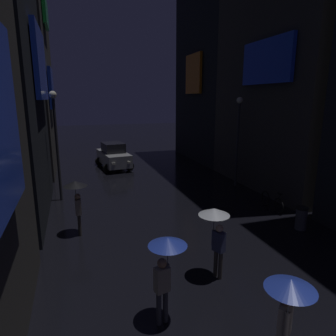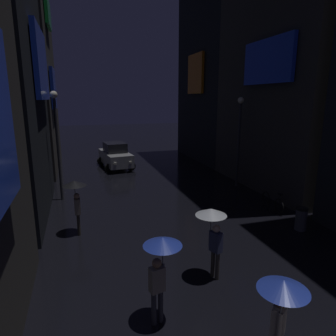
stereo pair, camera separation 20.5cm
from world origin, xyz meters
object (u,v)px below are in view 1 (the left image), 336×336
at_px(pedestrian_foreground_right_blue, 288,300).
at_px(pedestrian_foreground_left_blue, 166,257).
at_px(pedestrian_midstreet_centre_clear, 216,224).
at_px(streetlamp_left_far, 56,134).
at_px(car_distant, 114,156).
at_px(bicycle_parked_at_storefront, 272,201).
at_px(streetlamp_right_far, 238,131).
at_px(pedestrian_far_right_black, 76,193).
at_px(trash_bin, 301,218).

bearing_deg(pedestrian_foreground_right_blue, pedestrian_foreground_left_blue, 128.25).
height_order(pedestrian_midstreet_centre_clear, streetlamp_left_far, streetlamp_left_far).
distance_m(pedestrian_foreground_right_blue, car_distant, 18.62).
distance_m(pedestrian_foreground_right_blue, bicycle_parked_at_storefront, 9.35).
xyz_separation_m(bicycle_parked_at_storefront, streetlamp_right_far, (0.40, 4.08, 2.91)).
distance_m(bicycle_parked_at_storefront, streetlamp_right_far, 5.02).
height_order(pedestrian_far_right_black, trash_bin, pedestrian_far_right_black).
relative_size(streetlamp_left_far, streetlamp_right_far, 1.05).
distance_m(pedestrian_foreground_right_blue, pedestrian_far_right_black, 8.35).
height_order(bicycle_parked_at_storefront, streetlamp_left_far, streetlamp_left_far).
relative_size(pedestrian_midstreet_centre_clear, streetlamp_left_far, 0.38).
bearing_deg(streetlamp_left_far, bicycle_parked_at_storefront, -24.89).
distance_m(pedestrian_far_right_black, car_distant, 11.39).
height_order(streetlamp_left_far, trash_bin, streetlamp_left_far).
distance_m(pedestrian_far_right_black, trash_bin, 8.93).
distance_m(car_distant, trash_bin, 14.47).
bearing_deg(trash_bin, pedestrian_midstreet_centre_clear, -158.35).
relative_size(pedestrian_foreground_left_blue, bicycle_parked_at_storefront, 1.17).
bearing_deg(pedestrian_foreground_left_blue, trash_bin, 25.61).
height_order(pedestrian_foreground_left_blue, trash_bin, pedestrian_foreground_left_blue).
bearing_deg(bicycle_parked_at_storefront, pedestrian_foreground_right_blue, -125.41).
bearing_deg(car_distant, pedestrian_midstreet_centre_clear, -86.70).
height_order(car_distant, streetlamp_left_far, streetlamp_left_far).
height_order(bicycle_parked_at_storefront, streetlamp_right_far, streetlamp_right_far).
height_order(pedestrian_foreground_left_blue, streetlamp_right_far, streetlamp_right_far).
bearing_deg(pedestrian_foreground_left_blue, pedestrian_far_right_black, 108.44).
xyz_separation_m(pedestrian_midstreet_centre_clear, pedestrian_far_right_black, (-3.74, 4.20, 0.00)).
relative_size(pedestrian_midstreet_centre_clear, pedestrian_foreground_right_blue, 1.00).
xyz_separation_m(pedestrian_midstreet_centre_clear, car_distant, (-0.88, 15.20, -0.74)).
distance_m(pedestrian_far_right_black, streetlamp_left_far, 4.82).
xyz_separation_m(pedestrian_far_right_black, trash_bin, (8.55, -2.29, -1.20)).
bearing_deg(car_distant, trash_bin, -66.85).
xyz_separation_m(pedestrian_foreground_right_blue, bicycle_parked_at_storefront, (5.37, 7.55, -1.28)).
height_order(pedestrian_foreground_right_blue, bicycle_parked_at_storefront, pedestrian_foreground_right_blue).
xyz_separation_m(pedestrian_foreground_left_blue, streetlamp_right_far, (7.41, 9.55, 1.63)).
bearing_deg(pedestrian_midstreet_centre_clear, car_distant, 93.30).
xyz_separation_m(pedestrian_midstreet_centre_clear, pedestrian_foreground_left_blue, (-1.90, -1.31, 0.00)).
relative_size(pedestrian_foreground_right_blue, trash_bin, 2.28).
bearing_deg(pedestrian_foreground_left_blue, bicycle_parked_at_storefront, 37.99).
height_order(bicycle_parked_at_storefront, trash_bin, bicycle_parked_at_storefront).
xyz_separation_m(bicycle_parked_at_storefront, trash_bin, (-0.30, -2.26, 0.08)).
relative_size(pedestrian_foreground_left_blue, trash_bin, 2.28).
xyz_separation_m(pedestrian_foreground_right_blue, trash_bin, (5.07, 5.30, -1.20)).
bearing_deg(pedestrian_far_right_black, trash_bin, -15.03).
relative_size(car_distant, streetlamp_left_far, 0.78).
height_order(pedestrian_midstreet_centre_clear, bicycle_parked_at_storefront, pedestrian_midstreet_centre_clear).
height_order(car_distant, streetlamp_right_far, streetlamp_right_far).
height_order(pedestrian_foreground_right_blue, streetlamp_left_far, streetlamp_left_far).
height_order(streetlamp_left_far, streetlamp_right_far, streetlamp_left_far).
height_order(pedestrian_midstreet_centre_clear, trash_bin, pedestrian_midstreet_centre_clear).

